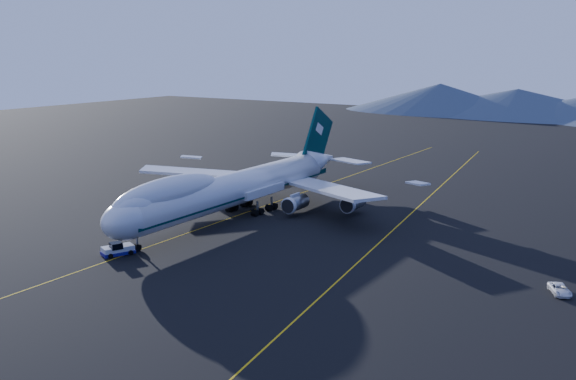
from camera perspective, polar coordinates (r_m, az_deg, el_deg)
The scene contains 6 objects.
ground at distance 127.34m, azimuth -4.69°, elevation -2.34°, with size 500.00×500.00×0.00m, color black.
taxiway_line_main at distance 127.34m, azimuth -4.69°, elevation -2.33°, with size 0.25×220.00×0.01m, color gold.
taxiway_line_side at distance 121.13m, azimuth 9.64°, elevation -3.23°, with size 0.25×200.00×0.01m, color gold.
boeing_747 at distance 126.03m, azimuth -4.72°, elevation 0.23°, with size 59.62×72.43×19.37m.
pushback_tug at distance 106.82m, azimuth -14.88°, elevation -5.22°, with size 4.38×5.66×2.20m.
service_van at distance 94.60m, azimuth 23.01°, elevation -8.13°, with size 2.16×4.68×1.30m, color white.
Camera 1 is at (74.97, -97.81, 32.08)m, focal length 40.00 mm.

